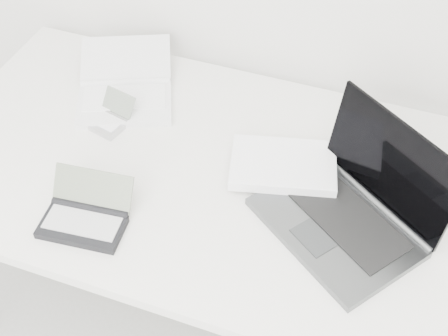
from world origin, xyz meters
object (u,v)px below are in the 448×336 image
(netbook_open_white, at_px, (125,91))
(palmtop_charcoal, at_px, (85,217))
(desk, at_px, (241,190))
(laptop_large, at_px, (329,195))

(netbook_open_white, distance_m, palmtop_charcoal, 0.45)
(desk, bearing_deg, netbook_open_white, 155.70)
(desk, xyz_separation_m, palmtop_charcoal, (-0.28, -0.25, 0.07))
(desk, bearing_deg, palmtop_charcoal, -138.26)
(laptop_large, xyz_separation_m, palmtop_charcoal, (-0.50, -0.24, -0.02))
(laptop_large, distance_m, netbook_open_white, 0.65)
(desk, bearing_deg, laptop_large, -4.49)
(desk, height_order, laptop_large, laptop_large)
(netbook_open_white, bearing_deg, palmtop_charcoal, -98.84)
(laptop_large, height_order, netbook_open_white, laptop_large)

